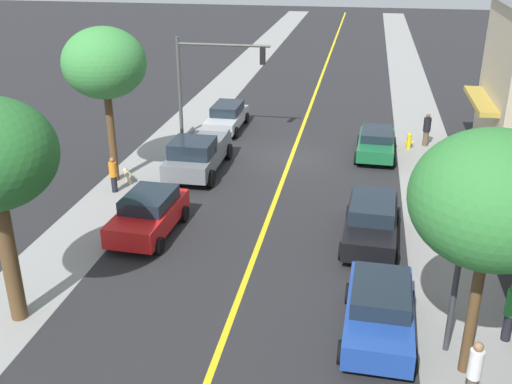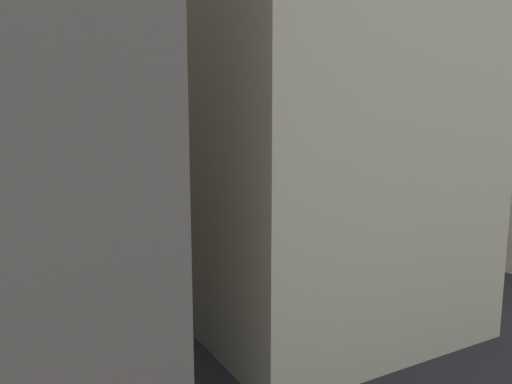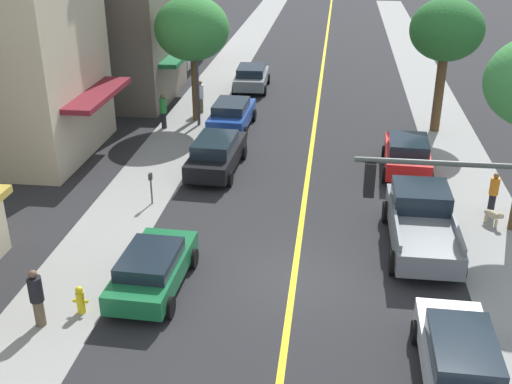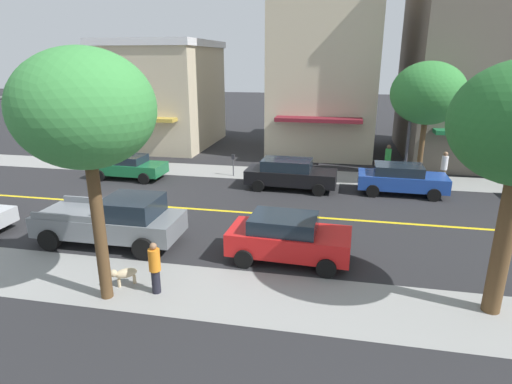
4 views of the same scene
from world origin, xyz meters
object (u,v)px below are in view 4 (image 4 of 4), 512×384
object	(u,v)px
street_tree_right_corner	(85,110)
red_sedan_right_curb	(288,237)
blue_sedan_left_curb	(401,179)
small_dog	(124,274)
grey_pickup_truck	(114,220)
pedestrian_white_shirt	(444,167)
street_tree_left_far	(428,94)
green_sedan_left_curb	(128,166)
parking_meter	(233,162)
fire_hydrant	(120,163)
street_lamp	(410,120)
black_sedan_left_curb	(290,174)
pedestrian_black_shirt	(117,152)
pedestrian_green_shirt	(388,159)
pedestrian_orange_shirt	(155,267)

from	to	relation	value
street_tree_right_corner	red_sedan_right_curb	distance (m)	7.52
blue_sedan_left_curb	small_dog	xyz separation A→B (m)	(11.31, -9.46, -0.40)
red_sedan_right_curb	grey_pickup_truck	distance (m)	6.55
red_sedan_right_curb	pedestrian_white_shirt	distance (m)	12.99
street_tree_left_far	green_sedan_left_curb	world-z (taller)	street_tree_left_far
street_tree_left_far	parking_meter	bearing A→B (deg)	-86.99
street_tree_right_corner	fire_hydrant	world-z (taller)	street_tree_right_corner
grey_pickup_truck	small_dog	size ratio (longest dim) A/B	7.24
street_lamp	pedestrian_white_shirt	distance (m)	3.31
fire_hydrant	pedestrian_white_shirt	distance (m)	19.15
green_sedan_left_curb	black_sedan_left_curb	xyz separation A→B (m)	(0.20, 9.45, 0.10)
black_sedan_left_curb	red_sedan_right_curb	bearing A→B (deg)	-81.10
pedestrian_black_shirt	pedestrian_white_shirt	xyz separation A→B (m)	(0.42, 19.85, 0.06)
green_sedan_left_curb	blue_sedan_left_curb	world-z (taller)	blue_sedan_left_curb
red_sedan_right_curb	blue_sedan_left_curb	distance (m)	9.81
street_tree_left_far	pedestrian_white_shirt	bearing A→B (deg)	88.22
street_tree_right_corner	black_sedan_left_curb	world-z (taller)	street_tree_right_corner
street_tree_left_far	parking_meter	world-z (taller)	street_tree_left_far
street_lamp	small_dog	size ratio (longest dim) A/B	7.52
street_tree_left_far	pedestrian_green_shirt	distance (m)	4.44
fire_hydrant	pedestrian_orange_shirt	distance (m)	15.58
street_tree_right_corner	green_sedan_left_curb	world-z (taller)	street_tree_right_corner
parking_meter	pedestrian_black_shirt	world-z (taller)	pedestrian_black_shirt
red_sedan_right_curb	street_tree_left_far	bearing A→B (deg)	63.58
street_tree_right_corner	blue_sedan_left_curb	world-z (taller)	street_tree_right_corner
pedestrian_white_shirt	grey_pickup_truck	bearing A→B (deg)	-5.51
black_sedan_left_curb	blue_sedan_left_curb	world-z (taller)	black_sedan_left_curb
fire_hydrant	red_sedan_right_curb	world-z (taller)	red_sedan_right_curb
street_lamp	green_sedan_left_curb	size ratio (longest dim) A/B	1.33
blue_sedan_left_curb	grey_pickup_truck	xyz separation A→B (m)	(8.47, -11.32, 0.12)
grey_pickup_truck	pedestrian_green_shirt	size ratio (longest dim) A/B	2.91
street_tree_left_far	small_dog	distance (m)	17.82
street_tree_left_far	fire_hydrant	bearing A→B (deg)	-88.30
blue_sedan_left_curb	pedestrian_orange_shirt	xyz separation A→B (m)	(11.49, -8.34, 0.05)
pedestrian_orange_shirt	small_dog	world-z (taller)	pedestrian_orange_shirt
parking_meter	grey_pickup_truck	distance (m)	10.34
red_sedan_right_curb	small_dog	xyz separation A→B (m)	(2.74, -4.69, -0.43)
street_tree_left_far	fire_hydrant	world-z (taller)	street_tree_left_far
green_sedan_left_curb	grey_pickup_truck	xyz separation A→B (m)	(8.41, 3.84, 0.19)
pedestrian_green_shirt	pedestrian_orange_shirt	size ratio (longest dim) A/B	1.15
street_lamp	pedestrian_orange_shirt	xyz separation A→B (m)	(13.35, -8.76, -2.69)
parking_meter	pedestrian_black_shirt	bearing A→B (deg)	-96.66
street_tree_left_far	street_tree_right_corner	bearing A→B (deg)	-37.44
fire_hydrant	pedestrian_green_shirt	xyz separation A→B (m)	(-1.88, 16.30, 0.56)
grey_pickup_truck	pedestrian_green_shirt	bearing A→B (deg)	47.56
street_tree_left_far	pedestrian_orange_shirt	world-z (taller)	street_tree_left_far
fire_hydrant	street_lamp	size ratio (longest dim) A/B	0.16
fire_hydrant	street_tree_right_corner	bearing A→B (deg)	26.99
pedestrian_black_shirt	grey_pickup_truck	bearing A→B (deg)	10.27
green_sedan_left_curb	pedestrian_green_shirt	distance (m)	15.26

